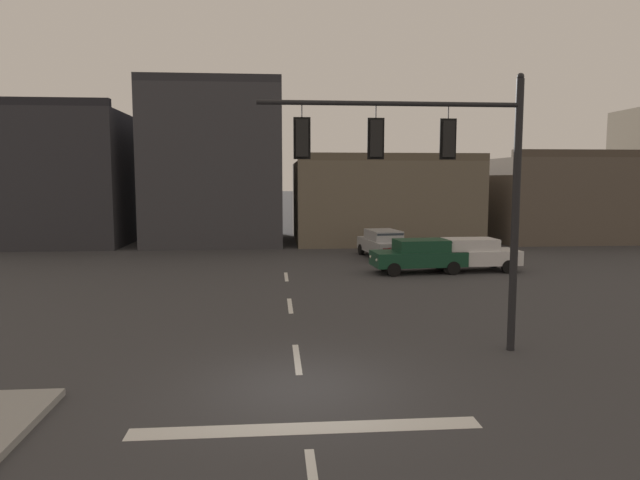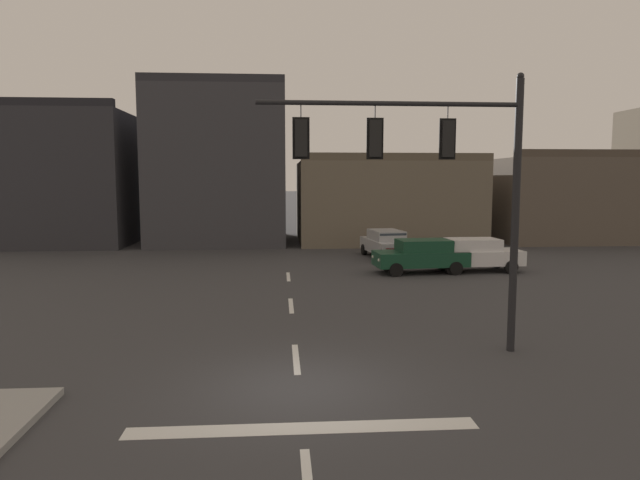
{
  "view_description": "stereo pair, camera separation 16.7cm",
  "coord_description": "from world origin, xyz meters",
  "px_view_note": "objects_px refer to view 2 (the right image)",
  "views": [
    {
      "loc": [
        -0.56,
        -11.78,
        4.5
      ],
      "look_at": [
        0.79,
        4.52,
        2.73
      ],
      "focal_mm": 31.66,
      "sensor_mm": 36.0,
      "label": 1
    },
    {
      "loc": [
        -0.39,
        -11.79,
        4.5
      ],
      "look_at": [
        0.79,
        4.52,
        2.73
      ],
      "focal_mm": 31.66,
      "sensor_mm": 36.0,
      "label": 2
    }
  ],
  "objects_px": {
    "car_lot_nearside": "(475,254)",
    "car_lot_farside": "(386,243)",
    "car_lot_middle": "(421,255)",
    "signal_mast_near_side": "(436,166)"
  },
  "relations": [
    {
      "from": "car_lot_nearside",
      "to": "car_lot_farside",
      "type": "relative_size",
      "value": 0.98
    },
    {
      "from": "car_lot_nearside",
      "to": "car_lot_farside",
      "type": "bearing_deg",
      "value": 124.84
    },
    {
      "from": "car_lot_middle",
      "to": "car_lot_farside",
      "type": "bearing_deg",
      "value": 98.07
    },
    {
      "from": "signal_mast_near_side",
      "to": "car_lot_nearside",
      "type": "relative_size",
      "value": 1.59
    },
    {
      "from": "signal_mast_near_side",
      "to": "car_lot_nearside",
      "type": "distance_m",
      "value": 14.37
    },
    {
      "from": "car_lot_nearside",
      "to": "car_lot_farside",
      "type": "distance_m",
      "value": 6.07
    },
    {
      "from": "signal_mast_near_side",
      "to": "car_lot_nearside",
      "type": "bearing_deg",
      "value": 66.29
    },
    {
      "from": "car_lot_farside",
      "to": "car_lot_nearside",
      "type": "bearing_deg",
      "value": -55.16
    },
    {
      "from": "car_lot_middle",
      "to": "car_lot_farside",
      "type": "xyz_separation_m",
      "value": [
        -0.74,
        5.25,
        0.0
      ]
    },
    {
      "from": "car_lot_farside",
      "to": "car_lot_middle",
      "type": "bearing_deg",
      "value": -81.93
    }
  ]
}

